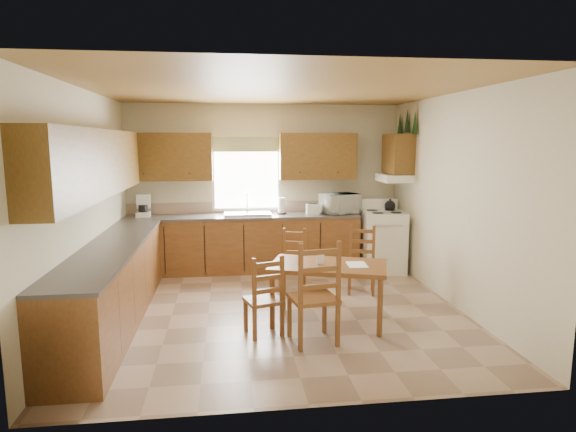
{
  "coord_description": "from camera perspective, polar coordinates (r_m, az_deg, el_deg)",
  "views": [
    {
      "loc": [
        -0.62,
        -5.74,
        2.1
      ],
      "look_at": [
        0.15,
        0.3,
        1.15
      ],
      "focal_mm": 30.0,
      "sensor_mm": 36.0,
      "label": 1
    }
  ],
  "objects": [
    {
      "name": "window_pane",
      "position": [
        7.98,
        -4.96,
        4.88
      ],
      "size": [
        1.05,
        0.01,
        1.1
      ],
      "primitive_type": "cube",
      "color": "white",
      "rests_on": "wall_back"
    },
    {
      "name": "coffeemaker",
      "position": [
        7.91,
        -16.8,
        1.0
      ],
      "size": [
        0.18,
        0.22,
        0.3
      ],
      "primitive_type": "cube",
      "rotation": [
        0.0,
        0.0,
        -0.04
      ],
      "color": "white",
      "rests_on": "counter_back"
    },
    {
      "name": "toaster",
      "position": [
        7.84,
        2.94,
        0.8
      ],
      "size": [
        0.21,
        0.14,
        0.17
      ],
      "primitive_type": "cube",
      "rotation": [
        0.0,
        0.0,
        0.04
      ],
      "color": "white",
      "rests_on": "counter_back"
    },
    {
      "name": "window_valance",
      "position": [
        7.94,
        -5.0,
        8.47
      ],
      "size": [
        1.19,
        0.01,
        0.24
      ],
      "primitive_type": "cube",
      "color": "#3E622D",
      "rests_on": "wall_back"
    },
    {
      "name": "range_hood",
      "position": [
        7.87,
        12.47,
        4.43
      ],
      "size": [
        0.44,
        0.62,
        0.12
      ],
      "primitive_type": "cube",
      "color": "white",
      "rests_on": "wall_right"
    },
    {
      "name": "chair_near_right",
      "position": [
        5.07,
        3.01,
        -8.91
      ],
      "size": [
        0.53,
        0.51,
        1.1
      ],
      "primitive_type": "cube",
      "rotation": [
        0.0,
        0.0,
        3.31
      ],
      "color": "brown",
      "rests_on": "floor"
    },
    {
      "name": "upper_cab_left",
      "position": [
        5.79,
        -22.05,
        5.8
      ],
      "size": [
        0.33,
        3.6,
        0.75
      ],
      "primitive_type": "cube",
      "color": "brown",
      "rests_on": "wall_left"
    },
    {
      "name": "floor",
      "position": [
        6.14,
        -1.06,
        -11.12
      ],
      "size": [
        4.5,
        4.5,
        0.0
      ],
      "primitive_type": "plane",
      "color": "#977B63",
      "rests_on": "ground"
    },
    {
      "name": "upper_cab_back_left",
      "position": [
        7.89,
        -14.11,
        6.82
      ],
      "size": [
        1.41,
        0.33,
        0.75
      ],
      "primitive_type": "cube",
      "color": "brown",
      "rests_on": "wall_back"
    },
    {
      "name": "sink_basin",
      "position": [
        7.78,
        -4.82,
        0.26
      ],
      "size": [
        0.75,
        0.45,
        0.04
      ],
      "primitive_type": "cube",
      "color": "silver",
      "rests_on": "counter_back"
    },
    {
      "name": "chair_far_left",
      "position": [
        6.83,
        0.55,
        -5.29
      ],
      "size": [
        0.45,
        0.44,
        0.86
      ],
      "primitive_type": "cube",
      "rotation": [
        0.0,
        0.0,
        -0.31
      ],
      "color": "brown",
      "rests_on": "floor"
    },
    {
      "name": "counter_left",
      "position": [
        5.87,
        -20.23,
        -3.48
      ],
      "size": [
        0.63,
        3.6,
        0.04
      ],
      "primitive_type": "cube",
      "color": "#4C4744",
      "rests_on": "lower_cab_left"
    },
    {
      "name": "pine_decal_b",
      "position": [
        7.92,
        13.94,
        10.92
      ],
      "size": [
        0.22,
        0.22,
        0.36
      ],
      "primitive_type": "cone",
      "color": "#133514",
      "rests_on": "wall_right"
    },
    {
      "name": "counter_back",
      "position": [
        7.79,
        -5.37,
        -0.04
      ],
      "size": [
        3.75,
        0.63,
        0.04
      ],
      "primitive_type": "cube",
      "color": "#4C4744",
      "rests_on": "lower_cab_back"
    },
    {
      "name": "table_card",
      "position": [
        5.55,
        3.87,
        -5.12
      ],
      "size": [
        0.09,
        0.02,
        0.11
      ],
      "primitive_type": "cube",
      "rotation": [
        0.0,
        0.0,
        -0.0
      ],
      "color": "white",
      "rests_on": "dining_table"
    },
    {
      "name": "microwave",
      "position": [
        7.97,
        6.17,
        1.48
      ],
      "size": [
        0.64,
        0.54,
        0.32
      ],
      "primitive_type": "imported",
      "rotation": [
        0.0,
        0.0,
        0.33
      ],
      "color": "white",
      "rests_on": "counter_back"
    },
    {
      "name": "window_frame",
      "position": [
        7.99,
        -4.96,
        4.88
      ],
      "size": [
        1.13,
        0.02,
        1.18
      ],
      "primitive_type": "cube",
      "color": "white",
      "rests_on": "wall_back"
    },
    {
      "name": "paper_towel",
      "position": [
        7.85,
        -0.77,
        1.21
      ],
      "size": [
        0.13,
        0.13,
        0.27
      ],
      "primitive_type": "cylinder",
      "rotation": [
        0.0,
        0.0,
        0.11
      ],
      "color": "white",
      "rests_on": "counter_back"
    },
    {
      "name": "lower_cab_back",
      "position": [
        7.87,
        -5.32,
        -3.35
      ],
      "size": [
        3.75,
        0.6,
        0.88
      ],
      "primitive_type": "cube",
      "color": "brown",
      "rests_on": "floor"
    },
    {
      "name": "lower_cab_left",
      "position": [
        5.98,
        -20.0,
        -7.79
      ],
      "size": [
        0.6,
        3.6,
        0.88
      ],
      "primitive_type": "cube",
      "color": "brown",
      "rests_on": "floor"
    },
    {
      "name": "ceiling",
      "position": [
        5.81,
        -1.13,
        14.8
      ],
      "size": [
        4.5,
        4.5,
        0.0
      ],
      "primitive_type": "plane",
      "color": "olive",
      "rests_on": "floor"
    },
    {
      "name": "table_paper",
      "position": [
        5.58,
        8.16,
        -5.71
      ],
      "size": [
        0.24,
        0.31,
        0.0
      ],
      "primitive_type": "cube",
      "rotation": [
        0.0,
        0.0,
        -0.07
      ],
      "color": "white",
      "rests_on": "dining_table"
    },
    {
      "name": "wall_front",
      "position": [
        3.62,
        2.73,
        -3.07
      ],
      "size": [
        4.5,
        4.5,
        0.0
      ],
      "primitive_type": "plane",
      "color": "beige",
      "rests_on": "floor"
    },
    {
      "name": "upper_cab_back_right",
      "position": [
        7.97,
        3.5,
        7.08
      ],
      "size": [
        1.25,
        0.33,
        0.75
      ],
      "primitive_type": "cube",
      "color": "brown",
      "rests_on": "wall_back"
    },
    {
      "name": "dining_table",
      "position": [
        5.68,
        4.77,
        -9.1
      ],
      "size": [
        1.48,
        1.12,
        0.7
      ],
      "primitive_type": "cube",
      "rotation": [
        0.0,
        0.0,
        -0.32
      ],
      "color": "brown",
      "rests_on": "floor"
    },
    {
      "name": "wall_left",
      "position": [
        6.02,
        -22.93,
        1.0
      ],
      "size": [
        4.5,
        4.5,
        0.0
      ],
      "primitive_type": "plane",
      "color": "beige",
      "rests_on": "floor"
    },
    {
      "name": "pine_decal_c",
      "position": [
        8.22,
        13.12,
        10.59
      ],
      "size": [
        0.22,
        0.22,
        0.36
      ],
      "primitive_type": "cone",
      "color": "#133514",
      "rests_on": "wall_right"
    },
    {
      "name": "backsplash",
      "position": [
        8.06,
        -5.45,
        1.05
      ],
      "size": [
        3.75,
        0.01,
        0.18
      ],
      "primitive_type": "cube",
      "color": "gray",
      "rests_on": "counter_back"
    },
    {
      "name": "upper_cab_stove",
      "position": [
        7.87,
        12.91,
        7.18
      ],
      "size": [
        0.33,
        0.62,
        0.62
      ],
      "primitive_type": "cube",
      "color": "brown",
      "rests_on": "wall_right"
    },
    {
      "name": "wall_right",
      "position": [
        6.46,
        19.18,
        1.71
      ],
      "size": [
        4.5,
        4.5,
        0.0
      ],
      "primitive_type": "plane",
      "color": "beige",
      "rests_on": "floor"
    },
    {
      "name": "stove",
      "position": [
        7.97,
        11.2,
        -3.04
      ],
      "size": [
        0.71,
        0.72,
        0.96
      ],
      "primitive_type": "cube",
      "rotation": [
        0.0,
        0.0,
        -0.09
      ],
      "color": "white",
      "rests_on": "floor"
    },
    {
      "name": "chair_far_right",
      "position": [
        6.8,
        8.73,
        -5.22
      ],
      "size": [
        0.47,
        0.46,
        0.92
      ],
      "primitive_type": "cube",
      "rotation": [
        0.0,
        0.0,
        -0.27
      ],
      "color": "brown",
      "rests_on": "floor"
    },
    {
      "name": "pine_decal_a",
      "position": [
        7.62,
        14.81,
        10.68
      ],
      "size": [
        0.22,
        0.22,
        0.36
      ],
      "primitive_type": "cone",
      "color": "#133514",
      "rests_on": "wall_right"
    },
    {
      "name": "wall_back",
      "position": [
        8.05,
        -2.81,
        3.5
      ],
      "size": [
        4.5,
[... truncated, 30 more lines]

